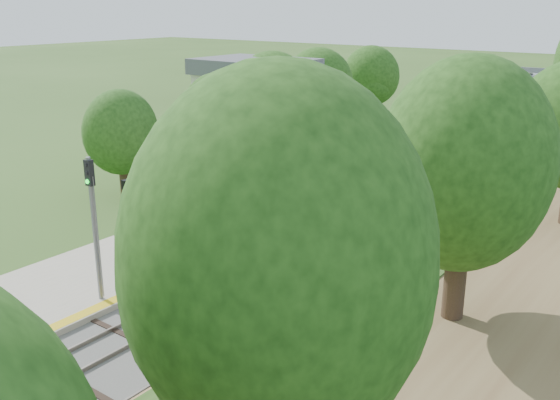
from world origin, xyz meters
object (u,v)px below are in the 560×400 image
Objects in this scene: station_building at (255,109)px; signal_farside at (428,191)px; signal_platform at (93,214)px; signal_gantry at (558,84)px; lamppost_far at (130,236)px.

station_building reaches higher than signal_farside.
signal_platform is 14.73m from signal_farside.
station_building is 1.38× the size of signal_farside.
signal_platform is at bearing -128.15° from signal_farside.
signal_gantry is 49.17m from signal_platform.
signal_gantry is 1.35× the size of signal_farside.
lamppost_far is (-5.79, -46.81, -2.40)m from signal_gantry.
station_building is at bearing 148.66° from signal_farside.
signal_farside is at bearing -84.29° from signal_gantry.
signal_platform is (-5.37, -48.88, -0.73)m from signal_gantry.
signal_platform is at bearing -78.46° from lamppost_far.
station_building is at bearing -123.38° from signal_gantry.
signal_platform is (11.10, -23.88, -0.00)m from station_building.
signal_gantry is at bearing 95.71° from signal_farside.
signal_gantry is at bearing 82.94° from lamppost_far.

